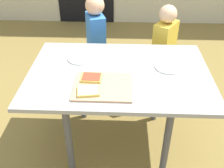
% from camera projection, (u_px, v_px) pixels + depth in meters
% --- Properties ---
extents(ground_plane, '(16.00, 16.00, 0.00)m').
position_uv_depth(ground_plane, '(118.00, 143.00, 2.29)').
color(ground_plane, olive).
extents(dining_table, '(1.27, 0.88, 0.71)m').
position_uv_depth(dining_table, '(119.00, 81.00, 1.93)').
color(dining_table, '#999895').
rests_on(dining_table, ground).
extents(cutting_board, '(0.37, 0.32, 0.01)m').
position_uv_depth(cutting_board, '(103.00, 86.00, 1.73)').
color(cutting_board, tan).
rests_on(cutting_board, dining_table).
extents(pizza_slice_near_left, '(0.15, 0.13, 0.02)m').
position_uv_depth(pizza_slice_near_left, '(88.00, 91.00, 1.66)').
color(pizza_slice_near_left, gold).
rests_on(pizza_slice_near_left, cutting_board).
extents(pizza_slice_far_left, '(0.14, 0.12, 0.02)m').
position_uv_depth(pizza_slice_far_left, '(91.00, 78.00, 1.78)').
color(pizza_slice_far_left, gold).
rests_on(pizza_slice_far_left, cutting_board).
extents(plate_white_left, '(0.19, 0.19, 0.01)m').
position_uv_depth(plate_white_left, '(81.00, 58.00, 2.03)').
color(plate_white_left, white).
rests_on(plate_white_left, dining_table).
extents(plate_white_right, '(0.19, 0.19, 0.01)m').
position_uv_depth(plate_white_right, '(169.00, 67.00, 1.93)').
color(plate_white_right, white).
rests_on(plate_white_right, dining_table).
extents(child_left, '(0.21, 0.27, 1.03)m').
position_uv_depth(child_left, '(96.00, 42.00, 2.56)').
color(child_left, '#451F5C').
rests_on(child_left, ground).
extents(child_right, '(0.25, 0.28, 0.98)m').
position_uv_depth(child_right, '(164.00, 51.00, 2.49)').
color(child_right, '#3F3856').
rests_on(child_right, ground).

